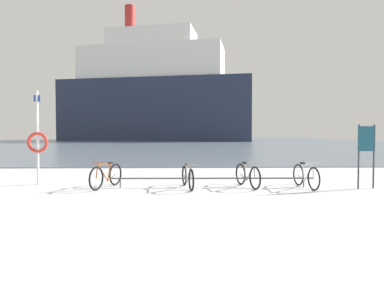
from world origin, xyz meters
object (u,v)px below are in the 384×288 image
ferry_ship (156,95)px  bicycle_0 (106,176)px  rescue_post (38,140)px  bicycle_2 (248,175)px  bicycle_1 (188,177)px  bicycle_3 (306,176)px  info_sign (366,145)px

ferry_ship → bicycle_0: bearing=-86.5°
rescue_post → ferry_ship: (-1.40, 60.83, 8.27)m
bicycle_0 → bicycle_2: (4.34, 0.02, -0.00)m
bicycle_1 → bicycle_3: bicycle_3 is taller
bicycle_3 → ferry_ship: (-9.85, 61.69, 9.36)m
bicycle_1 → ferry_ship: 62.69m
info_sign → rescue_post: size_ratio=0.63×
info_sign → bicycle_3: bearing=175.5°
bicycle_0 → info_sign: bearing=-2.2°
bicycle_3 → rescue_post: bearing=174.1°
bicycle_2 → rescue_post: bearing=174.3°
rescue_post → ferry_ship: ferry_ship is taller
bicycle_2 → info_sign: bearing=-5.4°
bicycle_2 → ferry_ship: bearing=97.5°
bicycle_1 → ferry_ship: ferry_ship is taller
bicycle_0 → info_sign: size_ratio=0.85×
ferry_ship → bicycle_1: bearing=-84.2°
rescue_post → ferry_ship: 61.40m
bicycle_1 → bicycle_3: bearing=-0.4°
bicycle_0 → bicycle_1: (2.48, -0.14, -0.03)m
bicycle_2 → info_sign: (3.52, -0.33, 0.94)m
bicycle_0 → ferry_ship: (-3.77, 61.53, 9.36)m
bicycle_0 → ferry_ship: bearing=93.5°
bicycle_1 → ferry_ship: size_ratio=0.04×
bicycle_1 → bicycle_2: bicycle_2 is taller
bicycle_3 → bicycle_0: bearing=178.4°
bicycle_3 → ferry_ship: 63.17m
rescue_post → ferry_ship: bearing=91.3°
bicycle_3 → ferry_ship: size_ratio=0.04×
bicycle_2 → rescue_post: rescue_post is taller
rescue_post → bicycle_0: bearing=-16.5°
bicycle_1 → rescue_post: bearing=170.2°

